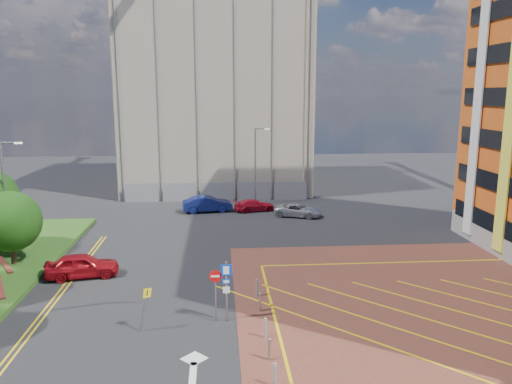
{
  "coord_description": "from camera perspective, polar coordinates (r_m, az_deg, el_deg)",
  "views": [
    {
      "loc": [
        0.18,
        -22.84,
        11.52
      ],
      "look_at": [
        2.19,
        3.42,
        6.24
      ],
      "focal_mm": 35.0,
      "sensor_mm": 36.0,
      "label": 1
    }
  ],
  "objects": [
    {
      "name": "lamp_left_far",
      "position": [
        38.4,
        -26.65,
        -0.18
      ],
      "size": [
        1.53,
        0.16,
        8.0
      ],
      "color": "#9EA0A8",
      "rests_on": "grass_bed"
    },
    {
      "name": "sign_cluster",
      "position": [
        25.68,
        -3.88,
        -10.57
      ],
      "size": [
        1.17,
        0.12,
        3.2
      ],
      "color": "#9EA0A8",
      "rests_on": "ground"
    },
    {
      "name": "lamp_back",
      "position": [
        51.49,
        0.0,
        3.34
      ],
      "size": [
        1.53,
        0.16,
        8.0
      ],
      "color": "#9EA0A8",
      "rests_on": "ground"
    },
    {
      "name": "bollard_row",
      "position": [
        23.98,
        1.23,
        -16.11
      ],
      "size": [
        0.14,
        11.14,
        0.9
      ],
      "color": "#9EA0A8",
      "rests_on": "forecourt"
    },
    {
      "name": "warning_sign",
      "position": [
        25.39,
        -12.59,
        -12.38
      ],
      "size": [
        0.68,
        0.4,
        2.25
      ],
      "color": "#9EA0A8",
      "rests_on": "ground"
    },
    {
      "name": "car_red_left",
      "position": [
        33.71,
        -19.26,
        -7.94
      ],
      "size": [
        4.74,
        2.59,
        1.53
      ],
      "primitive_type": "imported",
      "rotation": [
        0.0,
        0.0,
        1.75
      ],
      "color": "maroon",
      "rests_on": "ground"
    },
    {
      "name": "car_blue_back",
      "position": [
        49.02,
        -5.58,
        -1.37
      ],
      "size": [
        4.97,
        2.29,
        1.58
      ],
      "primitive_type": "imported",
      "rotation": [
        0.0,
        0.0,
        1.7
      ],
      "color": "navy",
      "rests_on": "ground"
    },
    {
      "name": "car_silver_back",
      "position": [
        47.16,
        4.78,
        -2.09
      ],
      "size": [
        4.77,
        3.35,
        1.21
      ],
      "primitive_type": "imported",
      "rotation": [
        0.0,
        0.0,
        1.23
      ],
      "color": "#B5B5BD",
      "rests_on": "ground"
    },
    {
      "name": "car_red_back",
      "position": [
        49.15,
        -0.17,
        -1.53
      ],
      "size": [
        4.25,
        2.47,
        1.16
      ],
      "primitive_type": "imported",
      "rotation": [
        0.0,
        0.0,
        1.8
      ],
      "color": "#B70F24",
      "rests_on": "ground"
    },
    {
      "name": "forecourt",
      "position": [
        29.07,
        25.15,
        -13.13
      ],
      "size": [
        26.0,
        26.0,
        0.02
      ],
      "primitive_type": "cube",
      "color": "brown",
      "rests_on": "ground"
    },
    {
      "name": "tree_c",
      "position": [
        36.54,
        -26.27,
        -3.04
      ],
      "size": [
        4.0,
        4.0,
        4.9
      ],
      "color": "#3D2B1C",
      "rests_on": "grass_bed"
    },
    {
      "name": "ground",
      "position": [
        25.58,
        -4.48,
        -15.47
      ],
      "size": [
        140.0,
        140.0,
        0.0
      ],
      "primitive_type": "plane",
      "color": "black",
      "rests_on": "ground"
    },
    {
      "name": "construction_building",
      "position": [
        62.84,
        -4.63,
        10.82
      ],
      "size": [
        21.2,
        19.2,
        22.0
      ],
      "primitive_type": "cube",
      "color": "#AB9D8C",
      "rests_on": "ground"
    },
    {
      "name": "construction_fence",
      "position": [
        53.89,
        -3.43,
        0.06
      ],
      "size": [
        21.6,
        0.06,
        2.0
      ],
      "primitive_type": "cube",
      "color": "gray",
      "rests_on": "ground"
    }
  ]
}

